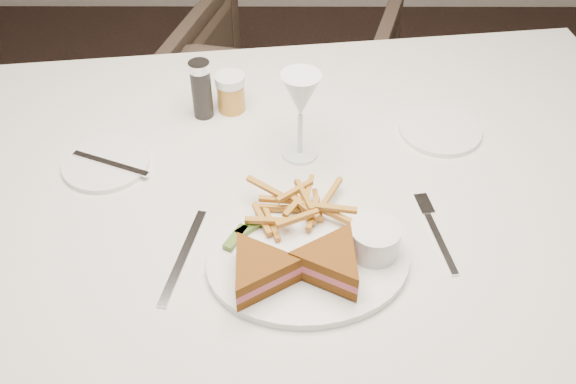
{
  "coord_description": "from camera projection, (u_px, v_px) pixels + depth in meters",
  "views": [
    {
      "loc": [
        0.05,
        -0.51,
        1.53
      ],
      "look_at": [
        0.05,
        0.27,
        0.8
      ],
      "focal_mm": 40.0,
      "sensor_mm": 36.0,
      "label": 1
    }
  ],
  "objects": [
    {
      "name": "table",
      "position": [
        288.0,
        319.0,
        1.39
      ],
      "size": [
        1.62,
        1.19,
        0.75
      ],
      "primitive_type": "cube",
      "rotation": [
        0.0,
        0.0,
        0.13
      ],
      "color": "silver",
      "rests_on": "ground"
    },
    {
      "name": "table_setting",
      "position": [
        295.0,
        203.0,
        1.06
      ],
      "size": [
        0.8,
        0.59,
        0.18
      ],
      "color": "white",
      "rests_on": "table"
    },
    {
      "name": "chair_far",
      "position": [
        287.0,
        90.0,
        2.12
      ],
      "size": [
        0.77,
        0.74,
        0.65
      ],
      "primitive_type": "imported",
      "rotation": [
        0.0,
        0.0,
        2.86
      ],
      "color": "#433429",
      "rests_on": "ground"
    }
  ]
}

